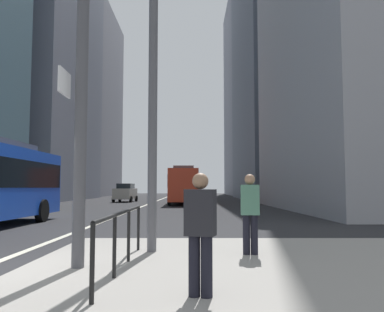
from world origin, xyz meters
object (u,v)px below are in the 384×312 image
at_px(car_receding_near, 187,191).
at_px(pedestrian_waiting, 202,228).
at_px(city_bus_red_receding, 186,184).
at_px(car_oncoming_mid, 127,193).
at_px(street_lamp_post, 155,21).
at_px(pedestrian_walking, 252,210).

bearing_deg(car_receding_near, pedestrian_waiting, -88.82).
distance_m(city_bus_red_receding, pedestrian_waiting, 32.91).
distance_m(car_oncoming_mid, pedestrian_waiting, 38.59).
bearing_deg(city_bus_red_receding, street_lamp_post, -90.23).
relative_size(street_lamp_post, pedestrian_walking, 4.83).
xyz_separation_m(car_oncoming_mid, pedestrian_walking, (8.30, -34.67, 0.08)).
xyz_separation_m(car_oncoming_mid, street_lamp_post, (6.22, -34.28, 4.29)).
bearing_deg(city_bus_red_receding, car_oncoming_mid, 141.60).
height_order(pedestrian_waiting, pedestrian_walking, pedestrian_walking).
bearing_deg(car_receding_near, street_lamp_post, -89.94).
distance_m(car_receding_near, pedestrian_walking, 46.60).
xyz_separation_m(city_bus_red_receding, pedestrian_walking, (1.96, -29.65, -0.77)).
bearing_deg(street_lamp_post, pedestrian_walking, -10.68).
bearing_deg(car_oncoming_mid, street_lamp_post, -79.71).
xyz_separation_m(city_bus_red_receding, car_receding_near, (-0.17, 16.91, -0.85)).
bearing_deg(pedestrian_waiting, city_bus_red_receding, 91.50).
distance_m(car_receding_near, street_lamp_post, 46.36).
distance_m(street_lamp_post, pedestrian_walking, 4.72).
bearing_deg(car_receding_near, pedestrian_walking, -87.38).
height_order(city_bus_red_receding, pedestrian_waiting, city_bus_red_receding).
bearing_deg(pedestrian_walking, city_bus_red_receding, 93.79).
height_order(car_receding_near, pedestrian_walking, car_receding_near).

